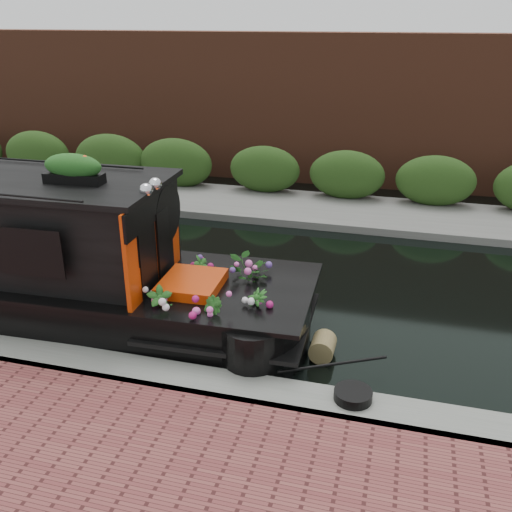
# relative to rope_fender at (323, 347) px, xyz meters

# --- Properties ---
(ground) EXTENTS (80.00, 80.00, 0.00)m
(ground) POSITION_rel_rope_fender_xyz_m (-2.80, 2.03, -0.17)
(ground) COLOR black
(ground) RESTS_ON ground
(near_bank_coping) EXTENTS (40.00, 0.60, 0.50)m
(near_bank_coping) POSITION_rel_rope_fender_xyz_m (-2.80, -1.27, -0.17)
(near_bank_coping) COLOR slate
(near_bank_coping) RESTS_ON ground
(far_bank_path) EXTENTS (40.00, 2.40, 0.34)m
(far_bank_path) POSITION_rel_rope_fender_xyz_m (-2.80, 6.23, -0.17)
(far_bank_path) COLOR #62625D
(far_bank_path) RESTS_ON ground
(far_hedge) EXTENTS (40.00, 1.10, 2.80)m
(far_hedge) POSITION_rel_rope_fender_xyz_m (-2.80, 7.13, -0.17)
(far_hedge) COLOR #234115
(far_hedge) RESTS_ON ground
(far_brick_wall) EXTENTS (40.00, 1.00, 8.00)m
(far_brick_wall) POSITION_rel_rope_fender_xyz_m (-2.80, 9.23, -0.17)
(far_brick_wall) COLOR #592E1E
(far_brick_wall) RESTS_ON ground
(rope_fender) EXTENTS (0.34, 0.41, 0.34)m
(rope_fender) POSITION_rel_rope_fender_xyz_m (0.00, 0.00, 0.00)
(rope_fender) COLOR olive
(rope_fender) RESTS_ON ground
(coiled_mooring_rope) EXTENTS (0.45, 0.45, 0.12)m
(coiled_mooring_rope) POSITION_rel_rope_fender_xyz_m (0.54, -1.18, 0.14)
(coiled_mooring_rope) COLOR black
(coiled_mooring_rope) RESTS_ON near_bank_coping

